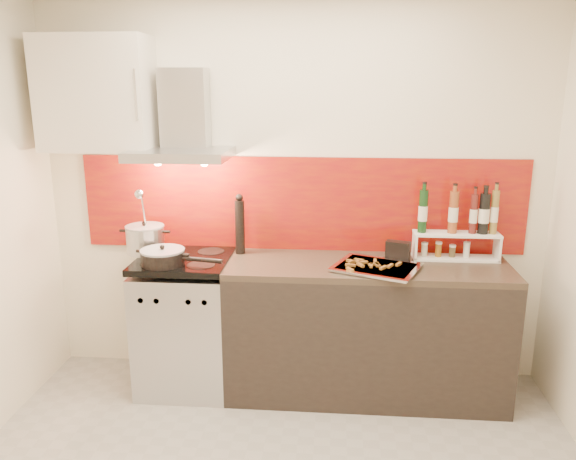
# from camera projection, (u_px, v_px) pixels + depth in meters

# --- Properties ---
(back_wall) EXTENTS (3.40, 0.02, 2.60)m
(back_wall) POSITION_uv_depth(u_px,v_px,m) (294.00, 192.00, 3.81)
(back_wall) COLOR silver
(back_wall) RESTS_ON ground
(backsplash) EXTENTS (3.00, 0.02, 0.64)m
(backsplash) POSITION_uv_depth(u_px,v_px,m) (301.00, 204.00, 3.81)
(backsplash) COLOR maroon
(backsplash) RESTS_ON back_wall
(range_stove) EXTENTS (0.60, 0.60, 0.91)m
(range_stove) POSITION_uv_depth(u_px,v_px,m) (187.00, 324.00, 3.79)
(range_stove) COLOR #B7B7BA
(range_stove) RESTS_ON ground
(counter) EXTENTS (1.80, 0.60, 0.90)m
(counter) POSITION_uv_depth(u_px,v_px,m) (366.00, 329.00, 3.69)
(counter) COLOR black
(counter) RESTS_ON ground
(range_hood) EXTENTS (0.62, 0.50, 0.61)m
(range_hood) POSITION_uv_depth(u_px,v_px,m) (183.00, 127.00, 3.60)
(range_hood) COLOR #B7B7BA
(range_hood) RESTS_ON back_wall
(upper_cabinet) EXTENTS (0.70, 0.35, 0.72)m
(upper_cabinet) POSITION_uv_depth(u_px,v_px,m) (97.00, 94.00, 3.58)
(upper_cabinet) COLOR beige
(upper_cabinet) RESTS_ON back_wall
(stock_pot) EXTENTS (0.26, 0.26, 0.22)m
(stock_pot) POSITION_uv_depth(u_px,v_px,m) (145.00, 239.00, 3.76)
(stock_pot) COLOR #B7B7BA
(stock_pot) RESTS_ON range_stove
(saute_pan) EXTENTS (0.53, 0.28, 0.13)m
(saute_pan) POSITION_uv_depth(u_px,v_px,m) (164.00, 257.00, 3.52)
(saute_pan) COLOR black
(saute_pan) RESTS_ON range_stove
(utensil_jar) EXTENTS (0.10, 0.14, 0.46)m
(utensil_jar) POSITION_uv_depth(u_px,v_px,m) (144.00, 236.00, 3.72)
(utensil_jar) COLOR silver
(utensil_jar) RESTS_ON range_stove
(pepper_mill) EXTENTS (0.06, 0.06, 0.41)m
(pepper_mill) POSITION_uv_depth(u_px,v_px,m) (240.00, 225.00, 3.75)
(pepper_mill) COLOR black
(pepper_mill) RESTS_ON counter
(step_shelf) EXTENTS (0.55, 0.15, 0.46)m
(step_shelf) POSITION_uv_depth(u_px,v_px,m) (460.00, 229.00, 3.62)
(step_shelf) COLOR white
(step_shelf) RESTS_ON counter
(caddy_box) EXTENTS (0.17, 0.11, 0.13)m
(caddy_box) POSITION_uv_depth(u_px,v_px,m) (398.00, 251.00, 3.63)
(caddy_box) COLOR black
(caddy_box) RESTS_ON counter
(baking_tray) EXTENTS (0.60, 0.54, 0.03)m
(baking_tray) POSITION_uv_depth(u_px,v_px,m) (376.00, 267.00, 3.46)
(baking_tray) COLOR silver
(baking_tray) RESTS_ON counter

